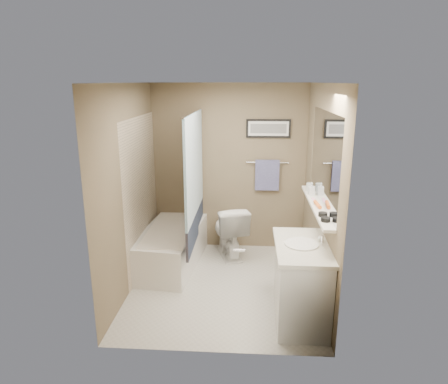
# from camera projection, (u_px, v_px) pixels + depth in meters

# --- Properties ---
(ground) EXTENTS (2.50, 2.50, 0.00)m
(ground) POSITION_uv_depth(u_px,v_px,m) (223.00, 286.00, 4.89)
(ground) COLOR beige
(ground) RESTS_ON ground
(ceiling) EXTENTS (2.20, 2.50, 0.04)m
(ceiling) POSITION_uv_depth(u_px,v_px,m) (223.00, 85.00, 4.25)
(ceiling) COLOR white
(ceiling) RESTS_ON wall_back
(wall_back) EXTENTS (2.20, 0.04, 2.40)m
(wall_back) POSITION_uv_depth(u_px,v_px,m) (229.00, 169.00, 5.75)
(wall_back) COLOR brown
(wall_back) RESTS_ON ground
(wall_front) EXTENTS (2.20, 0.04, 2.40)m
(wall_front) POSITION_uv_depth(u_px,v_px,m) (213.00, 230.00, 3.38)
(wall_front) COLOR brown
(wall_front) RESTS_ON ground
(wall_left) EXTENTS (0.04, 2.50, 2.40)m
(wall_left) POSITION_uv_depth(u_px,v_px,m) (131.00, 190.00, 4.63)
(wall_left) COLOR brown
(wall_left) RESTS_ON ground
(wall_right) EXTENTS (0.04, 2.50, 2.40)m
(wall_right) POSITION_uv_depth(u_px,v_px,m) (319.00, 193.00, 4.50)
(wall_right) COLOR brown
(wall_right) RESTS_ON ground
(tile_surround) EXTENTS (0.02, 1.55, 2.00)m
(tile_surround) POSITION_uv_depth(u_px,v_px,m) (142.00, 194.00, 5.17)
(tile_surround) COLOR beige
(tile_surround) RESTS_ON wall_left
(curtain_rod) EXTENTS (0.02, 1.55, 0.02)m
(curtain_rod) POSITION_uv_depth(u_px,v_px,m) (193.00, 112.00, 4.84)
(curtain_rod) COLOR silver
(curtain_rod) RESTS_ON wall_left
(curtain_upper) EXTENTS (0.03, 1.45, 1.28)m
(curtain_upper) POSITION_uv_depth(u_px,v_px,m) (194.00, 165.00, 5.02)
(curtain_upper) COLOR white
(curtain_upper) RESTS_ON curtain_rod
(curtain_lower) EXTENTS (0.03, 1.45, 0.36)m
(curtain_lower) POSITION_uv_depth(u_px,v_px,m) (195.00, 226.00, 5.24)
(curtain_lower) COLOR #242E44
(curtain_lower) RESTS_ON curtain_rod
(mirror) EXTENTS (0.02, 1.60, 1.00)m
(mirror) POSITION_uv_depth(u_px,v_px,m) (324.00, 159.00, 4.24)
(mirror) COLOR silver
(mirror) RESTS_ON wall_right
(shelf) EXTENTS (0.12, 1.60, 0.03)m
(shelf) POSITION_uv_depth(u_px,v_px,m) (316.00, 205.00, 4.38)
(shelf) COLOR silver
(shelf) RESTS_ON wall_right
(towel_bar) EXTENTS (0.60, 0.02, 0.02)m
(towel_bar) POSITION_uv_depth(u_px,v_px,m) (267.00, 163.00, 5.67)
(towel_bar) COLOR silver
(towel_bar) RESTS_ON wall_back
(towel) EXTENTS (0.34, 0.05, 0.44)m
(towel) POSITION_uv_depth(u_px,v_px,m) (267.00, 175.00, 5.70)
(towel) COLOR #7C7FB5
(towel) RESTS_ON towel_bar
(art_frame) EXTENTS (0.62, 0.02, 0.26)m
(art_frame) POSITION_uv_depth(u_px,v_px,m) (268.00, 128.00, 5.56)
(art_frame) COLOR black
(art_frame) RESTS_ON wall_back
(art_mat) EXTENTS (0.56, 0.00, 0.20)m
(art_mat) POSITION_uv_depth(u_px,v_px,m) (268.00, 129.00, 5.55)
(art_mat) COLOR white
(art_mat) RESTS_ON art_frame
(art_image) EXTENTS (0.50, 0.00, 0.13)m
(art_image) POSITION_uv_depth(u_px,v_px,m) (268.00, 129.00, 5.54)
(art_image) COLOR #595959
(art_image) RESTS_ON art_mat
(door) EXTENTS (0.80, 0.02, 2.00)m
(door) POSITION_uv_depth(u_px,v_px,m) (278.00, 254.00, 3.39)
(door) COLOR silver
(door) RESTS_ON wall_front
(door_handle) EXTENTS (0.10, 0.02, 0.02)m
(door_handle) POSITION_uv_depth(u_px,v_px,m) (239.00, 250.00, 3.46)
(door_handle) COLOR silver
(door_handle) RESTS_ON door
(bathtub) EXTENTS (0.85, 1.56, 0.50)m
(bathtub) POSITION_uv_depth(u_px,v_px,m) (171.00, 247.00, 5.41)
(bathtub) COLOR white
(bathtub) RESTS_ON ground
(tub_rim) EXTENTS (0.56, 1.36, 0.02)m
(tub_rim) POSITION_uv_depth(u_px,v_px,m) (170.00, 229.00, 5.35)
(tub_rim) COLOR white
(tub_rim) RESTS_ON bathtub
(toilet) EXTENTS (0.62, 0.83, 0.76)m
(toilet) POSITION_uv_depth(u_px,v_px,m) (229.00, 230.00, 5.64)
(toilet) COLOR white
(toilet) RESTS_ON ground
(vanity) EXTENTS (0.51, 0.91, 0.80)m
(vanity) POSITION_uv_depth(u_px,v_px,m) (301.00, 284.00, 4.10)
(vanity) COLOR silver
(vanity) RESTS_ON ground
(countertop) EXTENTS (0.54, 0.96, 0.04)m
(countertop) POSITION_uv_depth(u_px,v_px,m) (302.00, 246.00, 3.99)
(countertop) COLOR beige
(countertop) RESTS_ON vanity
(sink_basin) EXTENTS (0.34, 0.34, 0.01)m
(sink_basin) POSITION_uv_depth(u_px,v_px,m) (302.00, 244.00, 3.99)
(sink_basin) COLOR silver
(sink_basin) RESTS_ON countertop
(faucet_spout) EXTENTS (0.02, 0.02, 0.10)m
(faucet_spout) POSITION_uv_depth(u_px,v_px,m) (322.00, 240.00, 3.96)
(faucet_spout) COLOR white
(faucet_spout) RESTS_ON countertop
(faucet_knob) EXTENTS (0.05, 0.05, 0.05)m
(faucet_knob) POSITION_uv_depth(u_px,v_px,m) (320.00, 239.00, 4.06)
(faucet_knob) COLOR white
(faucet_knob) RESTS_ON countertop
(candle_bowl_near) EXTENTS (0.09, 0.09, 0.04)m
(candle_bowl_near) POSITION_uv_depth(u_px,v_px,m) (325.00, 219.00, 3.83)
(candle_bowl_near) COLOR black
(candle_bowl_near) RESTS_ON shelf
(candle_bowl_far) EXTENTS (0.09, 0.09, 0.04)m
(candle_bowl_far) POSITION_uv_depth(u_px,v_px,m) (323.00, 214.00, 3.98)
(candle_bowl_far) COLOR black
(candle_bowl_far) RESTS_ON shelf
(hair_brush_front) EXTENTS (0.06, 0.22, 0.04)m
(hair_brush_front) POSITION_uv_depth(u_px,v_px,m) (317.00, 204.00, 4.29)
(hair_brush_front) COLOR orange
(hair_brush_front) RESTS_ON shelf
(pink_comb) EXTENTS (0.04, 0.16, 0.01)m
(pink_comb) POSITION_uv_depth(u_px,v_px,m) (314.00, 200.00, 4.52)
(pink_comb) COLOR pink
(pink_comb) RESTS_ON shelf
(glass_jar) EXTENTS (0.08, 0.08, 0.10)m
(glass_jar) POSITION_uv_depth(u_px,v_px,m) (310.00, 187.00, 4.88)
(glass_jar) COLOR silver
(glass_jar) RESTS_ON shelf
(soap_bottle) EXTENTS (0.07, 0.08, 0.15)m
(soap_bottle) POSITION_uv_depth(u_px,v_px,m) (312.00, 189.00, 4.72)
(soap_bottle) COLOR #999999
(soap_bottle) RESTS_ON shelf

